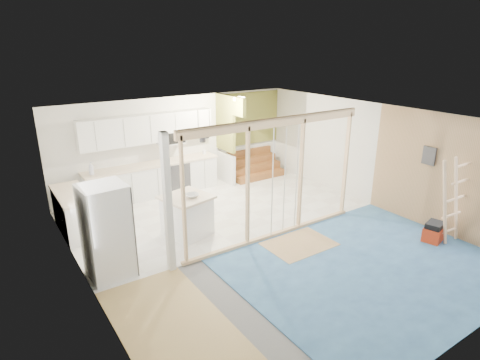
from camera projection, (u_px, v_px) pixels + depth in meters
room at (264, 182)px, 8.10m from camera, size 7.01×8.01×2.61m
floor_overlays at (264, 238)px, 8.61m from camera, size 7.00×8.00×0.03m
stud_frame at (253, 170)px, 7.86m from camera, size 4.66×0.14×2.60m
base_cabinets at (133, 189)px, 10.16m from camera, size 4.45×2.24×0.93m
upper_cabinets at (151, 129)px, 10.48m from camera, size 3.60×0.41×0.85m
green_partition at (245, 148)px, 12.16m from camera, size 2.25×1.51×2.60m
pot_rack at (204, 134)px, 9.20m from camera, size 0.52×0.52×0.72m
sheathing_panel at (455, 178)px, 8.37m from camera, size 0.02×4.00×2.60m
electrical_panel at (429, 156)px, 8.70m from camera, size 0.04×0.30×0.40m
ceiling_light at (239, 99)px, 10.79m from camera, size 0.32×0.32×0.08m
fridge at (107, 232)px, 6.98m from camera, size 0.79×0.76×1.73m
island at (187, 216)px, 8.60m from camera, size 1.11×1.11×0.91m
bowl at (192, 196)px, 8.39m from camera, size 0.32×0.32×0.07m
soap_bottle_a at (91, 168)px, 9.69m from camera, size 0.17×0.17×0.33m
soap_bottle_b at (204, 151)px, 11.51m from camera, size 0.08×0.08×0.17m
toolbox at (434, 232)px, 8.42m from camera, size 0.52×0.44×0.43m
ladder at (452, 201)px, 8.11m from camera, size 0.99×0.17×1.85m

